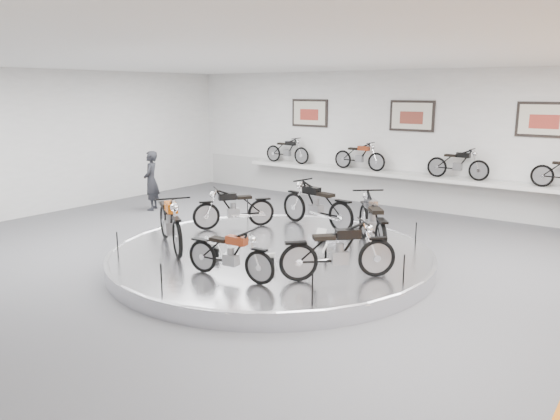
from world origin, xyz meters
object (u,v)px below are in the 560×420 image
Objects in this scene: display_platform at (271,257)px; bike_b at (317,204)px; bike_e at (230,253)px; visitor at (151,181)px; bike_d at (170,221)px; shelf at (405,176)px; bike_f at (338,250)px; bike_c at (234,208)px; bike_a at (372,221)px.

bike_b is at bearing 97.74° from display_platform.
visitor reaches higher than bike_e.
bike_b is at bearing 98.87° from bike_d.
shelf is 7.38m from bike_f.
bike_c is 4.28m from visitor.
bike_a is at bearing 166.34° from bike_b.
visitor is at bearing -143.44° from shelf.
bike_e is at bearing 75.74° from bike_c.
bike_a is 0.99× the size of bike_d.
display_platform is at bearing 107.35° from bike_b.
bike_e is at bearing 168.86° from bike_f.
bike_d is (-1.42, -3.22, 0.02)m from bike_b.
bike_d is 1.11× the size of visitor.
bike_c is at bearing -107.88° from shelf.
shelf is at bearing 90.00° from display_platform.
visitor is (-5.61, -0.11, 0.02)m from bike_b.
visitor reaches higher than display_platform.
bike_e is 0.87× the size of bike_f.
bike_b is 1.13× the size of bike_c.
shelf is 7.39× the size of bike_e.
shelf is 4.28m from bike_b.
bike_a is at bearing 65.86° from bike_e.
bike_d is (-3.24, -2.43, 0.01)m from bike_a.
bike_b is at bearing 82.06° from bike_f.
bike_a reaches higher than bike_e.
bike_b is 3.52m from bike_d.
visitor is (-7.85, 2.73, 0.06)m from bike_f.
bike_c is 0.85× the size of bike_d.
display_platform is 3.76× the size of bike_f.
bike_e is (0.47, -1.75, 0.59)m from display_platform.
bike_b is at bearing -93.88° from shelf.
visitor reaches higher than bike_d.
display_platform is 6.28m from visitor.
display_platform is at bearing 99.68° from bike_e.
bike_d is 1.28× the size of bike_e.
bike_f is at bearing 151.82° from bike_a.
shelf is at bearing 59.12° from bike_f.
display_platform is 3.35× the size of bike_d.
bike_d reaches higher than bike_f.
bike_d is at bearing 139.64° from bike_f.
shelf is at bearing -162.14° from bike_c.
shelf is 6.40× the size of visitor.
bike_b reaches higher than display_platform.
bike_b is 1.06× the size of visitor.
bike_a is at bearing 133.22° from bike_c.
bike_c reaches higher than bike_e.
bike_a is at bearing 41.47° from display_platform.
display_platform is at bearing 91.59° from bike_a.
shelf is 7.68m from bike_d.
bike_b is 1.91m from bike_c.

